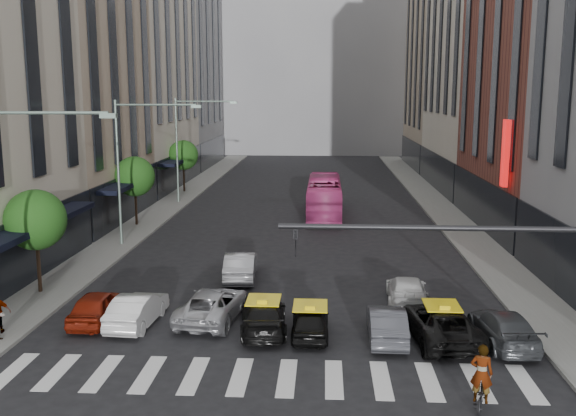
% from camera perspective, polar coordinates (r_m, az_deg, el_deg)
% --- Properties ---
extents(ground, '(160.00, 160.00, 0.00)m').
position_cam_1_polar(ground, '(21.28, -2.03, -16.51)').
color(ground, black).
rests_on(ground, ground).
extents(sidewalk_left, '(3.00, 96.00, 0.15)m').
position_cam_1_polar(sidewalk_left, '(51.58, -11.73, -0.62)').
color(sidewalk_left, slate).
rests_on(sidewalk_left, ground).
extents(sidewalk_right, '(3.00, 96.00, 0.15)m').
position_cam_1_polar(sidewalk_right, '(50.77, 14.23, -0.89)').
color(sidewalk_right, slate).
rests_on(sidewalk_right, ground).
extents(building_left_b, '(8.00, 16.00, 24.00)m').
position_cam_1_polar(building_left_b, '(50.61, -18.99, 12.42)').
color(building_left_b, tan).
rests_on(building_left_b, ground).
extents(building_left_c, '(8.00, 20.00, 36.00)m').
position_cam_1_polar(building_left_c, '(68.12, -13.37, 17.05)').
color(building_left_c, beige).
rests_on(building_left_c, ground).
extents(building_left_d, '(8.00, 18.00, 30.00)m').
position_cam_1_polar(building_left_d, '(86.18, -9.60, 13.68)').
color(building_left_d, gray).
rests_on(building_left_d, ground).
extents(building_right_b, '(8.00, 18.00, 26.00)m').
position_cam_1_polar(building_right_b, '(48.49, 22.18, 13.53)').
color(building_right_b, brown).
rests_on(building_right_b, ground).
extents(building_right_d, '(8.00, 18.00, 28.00)m').
position_cam_1_polar(building_right_d, '(85.40, 13.88, 12.88)').
color(building_right_d, tan).
rests_on(building_right_d, ground).
extents(building_far, '(30.00, 10.00, 36.00)m').
position_cam_1_polar(building_far, '(104.28, 2.36, 14.83)').
color(building_far, gray).
rests_on(building_far, ground).
extents(tree_near, '(2.88, 2.88, 4.95)m').
position_cam_1_polar(tree_near, '(32.51, -21.53, -1.00)').
color(tree_near, black).
rests_on(tree_near, sidewalk_left).
extents(tree_mid, '(2.88, 2.88, 4.95)m').
position_cam_1_polar(tree_mid, '(47.31, -13.47, 2.74)').
color(tree_mid, black).
rests_on(tree_mid, sidewalk_left).
extents(tree_far, '(2.88, 2.88, 4.95)m').
position_cam_1_polar(tree_far, '(62.71, -9.29, 4.65)').
color(tree_far, black).
rests_on(tree_far, sidewalk_left).
extents(streetlamp_near, '(5.38, 0.25, 9.00)m').
position_cam_1_polar(streetlamp_near, '(26.07, -23.81, 1.26)').
color(streetlamp_near, gray).
rests_on(streetlamp_near, sidewalk_left).
extents(streetlamp_mid, '(5.38, 0.25, 9.00)m').
position_cam_1_polar(streetlamp_mid, '(40.85, -13.64, 4.77)').
color(streetlamp_mid, gray).
rests_on(streetlamp_mid, sidewalk_left).
extents(streetlamp_far, '(5.38, 0.25, 9.00)m').
position_cam_1_polar(streetlamp_far, '(56.31, -8.93, 6.35)').
color(streetlamp_far, gray).
rests_on(streetlamp_far, sidewalk_left).
extents(traffic_signal, '(10.10, 0.20, 6.00)m').
position_cam_1_polar(traffic_signal, '(19.54, 20.78, -5.58)').
color(traffic_signal, black).
rests_on(traffic_signal, ground).
extents(liberty_sign, '(0.30, 0.70, 4.00)m').
position_cam_1_polar(liberty_sign, '(40.55, 18.77, 4.62)').
color(liberty_sign, red).
rests_on(liberty_sign, ground).
extents(car_red, '(1.69, 4.05, 1.37)m').
position_cam_1_polar(car_red, '(28.51, -16.58, -8.38)').
color(car_red, maroon).
rests_on(car_red, ground).
extents(car_white_front, '(1.74, 4.23, 1.36)m').
position_cam_1_polar(car_white_front, '(27.75, -13.25, -8.75)').
color(car_white_front, silver).
rests_on(car_white_front, ground).
extents(car_silver, '(2.85, 5.14, 1.36)m').
position_cam_1_polar(car_silver, '(27.75, -6.74, -8.54)').
color(car_silver, '#AEAFB4').
rests_on(car_silver, ground).
extents(taxi_left, '(2.25, 4.65, 1.31)m').
position_cam_1_polar(taxi_left, '(26.36, -2.18, -9.56)').
color(taxi_left, black).
rests_on(taxi_left, ground).
extents(taxi_center, '(1.50, 3.66, 1.24)m').
position_cam_1_polar(taxi_center, '(25.86, 1.98, -10.03)').
color(taxi_center, black).
rests_on(taxi_center, ground).
extents(car_grey_mid, '(1.47, 4.07, 1.33)m').
position_cam_1_polar(car_grey_mid, '(25.80, 8.76, -10.09)').
color(car_grey_mid, '#3E3F45').
rests_on(car_grey_mid, ground).
extents(taxi_right, '(2.81, 5.26, 1.40)m').
position_cam_1_polar(taxi_right, '(26.11, 13.46, -9.93)').
color(taxi_right, black).
rests_on(taxi_right, ground).
extents(car_grey_curb, '(2.10, 4.63, 1.32)m').
position_cam_1_polar(car_grey_curb, '(26.43, 18.61, -10.04)').
color(car_grey_curb, '#3C3F43').
rests_on(car_grey_curb, ground).
extents(car_row2_left, '(1.82, 4.49, 1.45)m').
position_cam_1_polar(car_row2_left, '(33.46, -4.24, -5.15)').
color(car_row2_left, '#A3A3A8').
rests_on(car_row2_left, ground).
extents(car_row2_right, '(2.06, 4.50, 1.27)m').
position_cam_1_polar(car_row2_right, '(30.10, 10.51, -7.22)').
color(car_row2_right, silver).
rests_on(car_row2_right, ground).
extents(bus, '(2.57, 10.91, 3.04)m').
position_cam_1_polar(bus, '(50.44, 3.24, 1.01)').
color(bus, '#D23D87').
rests_on(bus, ground).
extents(motorcycle, '(1.01, 1.74, 0.87)m').
position_cam_1_polar(motorcycle, '(21.23, 16.72, -15.72)').
color(motorcycle, black).
rests_on(motorcycle, ground).
extents(rider, '(0.77, 0.61, 1.85)m').
position_cam_1_polar(rider, '(20.69, 16.91, -12.32)').
color(rider, gray).
rests_on(rider, motorcycle).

